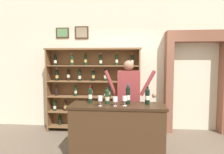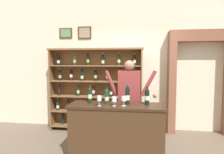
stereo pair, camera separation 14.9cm
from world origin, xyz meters
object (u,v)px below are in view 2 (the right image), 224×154
(wine_glass_left, at_px, (99,99))
(tasting_bottle_vin_santo, at_px, (127,95))
(tasting_counter, at_px, (116,133))
(tasting_bottle_rosso, at_px, (90,95))
(tasting_bottle_grappa, at_px, (107,96))
(tasting_bottle_prosecco, at_px, (147,96))
(wine_shelf, at_px, (96,87))
(wine_glass_right, at_px, (124,99))
(wine_glass_center, at_px, (114,99))
(shopkeeper, at_px, (129,95))

(wine_glass_left, bearing_deg, tasting_bottle_vin_santo, 22.39)
(wine_glass_left, bearing_deg, tasting_counter, 25.42)
(tasting_counter, distance_m, tasting_bottle_rosso, 0.78)
(tasting_counter, relative_size, tasting_bottle_grappa, 5.37)
(tasting_counter, bearing_deg, tasting_bottle_prosecco, 7.15)
(tasting_bottle_vin_santo, bearing_deg, wine_glass_left, -157.61)
(tasting_bottle_rosso, relative_size, wine_glass_left, 1.79)
(tasting_bottle_rosso, relative_size, tasting_bottle_vin_santo, 0.88)
(tasting_bottle_rosso, bearing_deg, tasting_bottle_vin_santo, -0.82)
(tasting_counter, height_order, wine_glass_left, wine_glass_left)
(wine_shelf, xyz_separation_m, wine_glass_left, (0.39, -1.53, 0.03))
(tasting_bottle_vin_santo, bearing_deg, tasting_counter, -162.33)
(tasting_bottle_grappa, bearing_deg, wine_shelf, 109.63)
(wine_glass_left, bearing_deg, tasting_bottle_grappa, 59.24)
(tasting_counter, bearing_deg, wine_glass_right, -32.59)
(wine_shelf, bearing_deg, tasting_bottle_prosecco, -49.35)
(tasting_bottle_vin_santo, xyz_separation_m, wine_glass_left, (-0.44, -0.18, -0.04))
(tasting_counter, bearing_deg, wine_glass_center, -102.65)
(tasting_counter, bearing_deg, wine_shelf, 115.00)
(tasting_bottle_prosecco, relative_size, wine_glass_left, 1.80)
(shopkeeper, bearing_deg, wine_glass_left, -124.65)
(shopkeeper, relative_size, wine_glass_right, 10.94)
(tasting_bottle_grappa, height_order, tasting_bottle_vin_santo, tasting_bottle_vin_santo)
(tasting_counter, relative_size, tasting_bottle_vin_santo, 4.63)
(tasting_bottle_vin_santo, distance_m, tasting_bottle_prosecco, 0.32)
(wine_glass_right, bearing_deg, shopkeeper, 84.25)
(tasting_bottle_prosecco, xyz_separation_m, wine_glass_right, (-0.37, -0.14, -0.03))
(shopkeeper, bearing_deg, wine_shelf, 133.84)
(tasting_counter, distance_m, shopkeeper, 0.79)
(tasting_bottle_vin_santo, bearing_deg, shopkeeper, 88.81)
(wine_shelf, height_order, tasting_bottle_prosecco, wine_shelf)
(tasting_bottle_vin_santo, relative_size, wine_glass_right, 2.17)
(wine_shelf, xyz_separation_m, wine_glass_center, (0.63, -1.51, 0.02))
(tasting_bottle_vin_santo, bearing_deg, tasting_bottle_grappa, -176.55)
(wine_glass_left, bearing_deg, tasting_bottle_rosso, 136.19)
(tasting_bottle_prosecco, bearing_deg, tasting_bottle_grappa, -177.72)
(tasting_bottle_rosso, bearing_deg, wine_glass_right, -14.04)
(tasting_bottle_vin_santo, xyz_separation_m, wine_glass_center, (-0.20, -0.16, -0.05))
(wine_shelf, relative_size, wine_glass_left, 13.66)
(shopkeeper, height_order, wine_glass_right, shopkeeper)
(tasting_bottle_prosecco, bearing_deg, tasting_bottle_rosso, 179.79)
(wine_glass_right, xyz_separation_m, wine_glass_left, (-0.39, -0.04, 0.00))
(tasting_counter, xyz_separation_m, tasting_bottle_vin_santo, (0.18, 0.06, 0.64))
(wine_shelf, height_order, wine_glass_center, wine_shelf)
(tasting_bottle_rosso, relative_size, wine_glass_center, 1.98)
(tasting_bottle_grappa, bearing_deg, wine_glass_center, -44.99)
(tasting_bottle_rosso, bearing_deg, tasting_bottle_prosecco, -0.21)
(tasting_bottle_rosso, height_order, tasting_bottle_prosecco, tasting_bottle_prosecco)
(tasting_bottle_vin_santo, bearing_deg, wine_glass_right, -110.46)
(tasting_counter, bearing_deg, wine_glass_left, -154.58)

